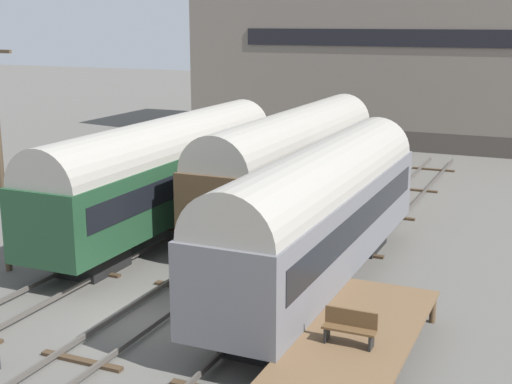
{
  "coord_description": "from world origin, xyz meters",
  "views": [
    {
      "loc": [
        11.64,
        -17.46,
        9.17
      ],
      "look_at": [
        0.0,
        8.89,
        2.2
      ],
      "focal_mm": 50.0,
      "sensor_mm": 36.0,
      "label": 1
    }
  ],
  "objects_px": {
    "bench": "(350,326)",
    "train_car_brown": "(293,158)",
    "train_car_grey": "(321,208)",
    "train_car_green": "(165,169)"
  },
  "relations": [
    {
      "from": "bench",
      "to": "train_car_brown",
      "type": "bearing_deg",
      "value": 116.47
    },
    {
      "from": "train_car_brown",
      "to": "bench",
      "type": "xyz_separation_m",
      "value": [
        6.98,
        -14.01,
        -1.42
      ]
    },
    {
      "from": "train_car_grey",
      "to": "train_car_brown",
      "type": "bearing_deg",
      "value": 117.08
    },
    {
      "from": "train_car_brown",
      "to": "train_car_green",
      "type": "bearing_deg",
      "value": -132.7
    },
    {
      "from": "train_car_brown",
      "to": "train_car_grey",
      "type": "height_order",
      "value": "train_car_brown"
    },
    {
      "from": "train_car_grey",
      "to": "bench",
      "type": "height_order",
      "value": "train_car_grey"
    },
    {
      "from": "train_car_brown",
      "to": "train_car_grey",
      "type": "bearing_deg",
      "value": -62.92
    },
    {
      "from": "train_car_green",
      "to": "bench",
      "type": "bearing_deg",
      "value": -40.43
    },
    {
      "from": "train_car_grey",
      "to": "bench",
      "type": "distance_m",
      "value": 6.65
    },
    {
      "from": "train_car_brown",
      "to": "bench",
      "type": "height_order",
      "value": "train_car_brown"
    }
  ]
}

